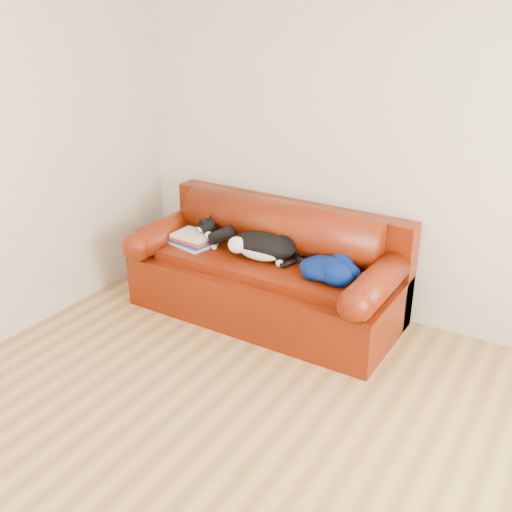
{
  "coord_description": "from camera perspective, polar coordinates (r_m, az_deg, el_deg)",
  "views": [
    {
      "loc": [
        1.36,
        -2.16,
        2.38
      ],
      "look_at": [
        -0.8,
        1.35,
        0.56
      ],
      "focal_mm": 42.0,
      "sensor_mm": 36.0,
      "label": 1
    }
  ],
  "objects": [
    {
      "name": "sofa_back",
      "position": [
        4.82,
        2.42,
        1.34
      ],
      "size": [
        2.1,
        1.01,
        0.88
      ],
      "color": "#3D0902",
      "rests_on": "ground"
    },
    {
      "name": "blanket",
      "position": [
        4.33,
        6.94,
        -1.12
      ],
      "size": [
        0.51,
        0.48,
        0.15
      ],
      "rotation": [
        0.0,
        0.0,
        -0.25
      ],
      "color": "#020E43",
      "rests_on": "sofa_base"
    },
    {
      "name": "sofa_base",
      "position": [
        4.75,
        0.91,
        -3.0
      ],
      "size": [
        2.1,
        0.9,
        0.5
      ],
      "color": "#3D0902",
      "rests_on": "ground"
    },
    {
      "name": "book_stack",
      "position": [
        4.88,
        -6.0,
        1.61
      ],
      "size": [
        0.38,
        0.32,
        0.1
      ],
      "rotation": [
        0.0,
        0.0,
        -0.11
      ],
      "color": "beige",
      "rests_on": "sofa_base"
    },
    {
      "name": "room_shell",
      "position": [
        2.6,
        1.87,
        7.92
      ],
      "size": [
        4.52,
        4.02,
        2.61
      ],
      "color": "beige",
      "rests_on": "ground"
    },
    {
      "name": "ground",
      "position": [
        3.49,
        -0.52,
        -19.21
      ],
      "size": [
        4.5,
        4.5,
        0.0
      ],
      "primitive_type": "plane",
      "color": "brown",
      "rests_on": "ground"
    },
    {
      "name": "cat",
      "position": [
        4.57,
        0.54,
        0.9
      ],
      "size": [
        0.73,
        0.44,
        0.26
      ],
      "rotation": [
        0.0,
        0.0,
        0.38
      ],
      "color": "black",
      "rests_on": "sofa_base"
    }
  ]
}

